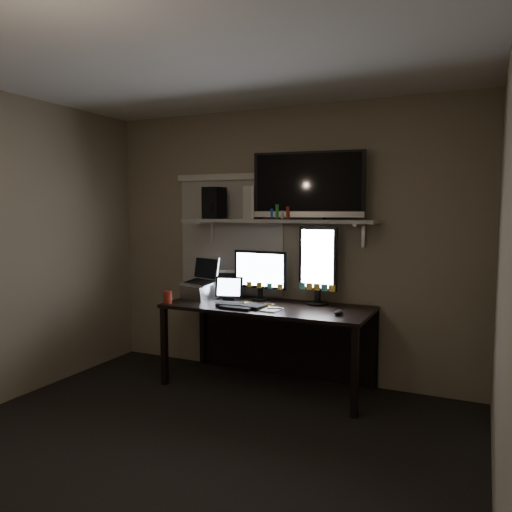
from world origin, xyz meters
The scene contains 21 objects.
floor centered at (0.00, 0.00, 0.00)m, with size 3.60×3.60×0.00m, color black.
ceiling centered at (0.00, 0.00, 2.50)m, with size 3.60×3.60×0.00m, color silver.
back_wall centered at (0.00, 1.80, 1.25)m, with size 3.60×3.60×0.00m, color #80715B.
right_wall centered at (1.80, 0.00, 1.25)m, with size 3.60×3.60×0.00m, color #80715B.
window_blinds centered at (-0.55, 1.79, 1.30)m, with size 1.10×0.02×1.10m, color beige.
desk centered at (0.00, 1.55, 0.55)m, with size 1.80×0.75×0.73m.
wall_shelf centered at (0.00, 1.62, 1.46)m, with size 1.80×0.35×0.03m, color #A5A5A0.
monitor_landscape centered at (-0.16, 1.63, 0.96)m, with size 0.53×0.06×0.47m, color black.
monitor_portrait centered at (0.38, 1.65, 1.08)m, with size 0.35×0.07×0.70m, color black.
keyboard centered at (-0.18, 1.27, 0.74)m, with size 0.44×0.17×0.03m, color black.
mouse centered at (0.67, 1.30, 0.75)m, with size 0.06×0.10×0.04m, color black.
notepad centered at (0.12, 1.24, 0.74)m, with size 0.14×0.19×0.01m, color white.
tablet centered at (-0.41, 1.50, 0.84)m, with size 0.25×0.11×0.22m, color black.
file_sorter centered at (-0.55, 1.68, 0.85)m, with size 0.19×0.09×0.25m, color black.
laptop centered at (-0.72, 1.48, 0.92)m, with size 0.34×0.27×0.38m, color #B8B9BD.
cup centered at (-0.85, 1.14, 0.79)m, with size 0.08×0.08×0.11m, color maroon.
sticky_notes centered at (-0.12, 1.37, 0.73)m, with size 0.33×0.24×0.00m, color gold, non-canonical shape.
tv centered at (0.30, 1.63, 1.77)m, with size 0.98×0.18×0.59m, color black.
game_console centered at (-0.24, 1.64, 1.63)m, with size 0.08×0.25×0.29m, color beige.
speaker centered at (-0.63, 1.60, 1.63)m, with size 0.16×0.20×0.30m, color black.
bottles centered at (0.03, 1.57, 1.54)m, with size 0.20×0.04×0.12m, color #A50F0C, non-canonical shape.
Camera 1 is at (1.71, -2.52, 1.57)m, focal length 35.00 mm.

